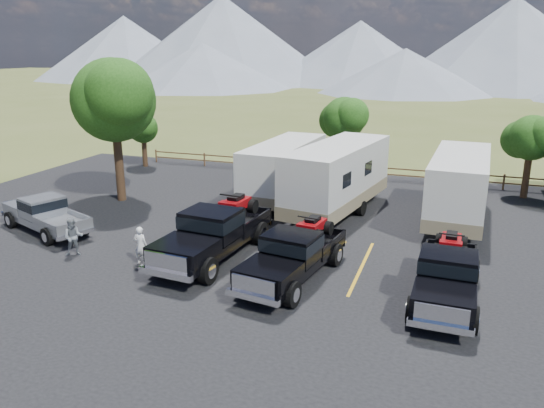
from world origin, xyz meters
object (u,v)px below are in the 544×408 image
(pickup_silver, at_px, (45,214))
(trailer_left, at_px, (284,171))
(tree_big_nw, at_px, (113,100))
(trailer_center, at_px, (337,178))
(person_a, at_px, (141,245))
(person_b, at_px, (73,237))
(rig_right, at_px, (447,274))
(trailer_right, at_px, (459,188))
(rig_left, at_px, (215,231))
(rig_center, at_px, (294,253))

(pickup_silver, bearing_deg, trailer_left, 156.06)
(tree_big_nw, distance_m, trailer_center, 12.68)
(person_a, bearing_deg, person_b, -0.38)
(rig_right, bearing_deg, trailer_right, 90.05)
(trailer_center, bearing_deg, tree_big_nw, -162.85)
(trailer_center, xyz_separation_m, pickup_silver, (-12.16, -7.24, -1.02))
(tree_big_nw, xyz_separation_m, person_a, (6.19, -7.61, -4.78))
(trailer_center, bearing_deg, trailer_left, 166.37)
(trailer_right, xyz_separation_m, person_b, (-14.86, -9.72, -0.97))
(trailer_center, relative_size, pickup_silver, 1.80)
(trailer_right, distance_m, person_b, 17.78)
(rig_right, distance_m, trailer_right, 8.89)
(rig_right, distance_m, person_b, 14.69)
(rig_right, distance_m, person_a, 11.56)
(rig_left, distance_m, trailer_left, 8.90)
(tree_big_nw, bearing_deg, person_b, -68.38)
(tree_big_nw, height_order, person_b, tree_big_nw)
(rig_center, bearing_deg, person_b, -165.96)
(rig_left, xyz_separation_m, person_a, (-2.46, -1.68, -0.33))
(rig_center, height_order, trailer_left, trailer_left)
(rig_left, relative_size, trailer_center, 0.68)
(trailer_center, distance_m, person_a, 10.87)
(rig_center, height_order, trailer_right, trailer_right)
(person_b, bearing_deg, rig_right, -28.82)
(rig_left, xyz_separation_m, trailer_center, (3.40, 7.40, 0.77))
(rig_left, relative_size, rig_center, 1.11)
(rig_left, relative_size, pickup_silver, 1.22)
(rig_right, height_order, trailer_right, trailer_right)
(tree_big_nw, bearing_deg, trailer_right, 6.31)
(person_b, bearing_deg, trailer_center, 13.48)
(pickup_silver, distance_m, person_b, 3.73)
(tree_big_nw, distance_m, rig_right, 19.56)
(rig_center, relative_size, person_b, 3.97)
(rig_left, relative_size, person_a, 4.52)
(tree_big_nw, relative_size, trailer_left, 0.83)
(rig_left, xyz_separation_m, pickup_silver, (-8.76, 0.16, -0.25))
(rig_center, xyz_separation_m, trailer_right, (5.60, 8.86, 0.79))
(trailer_center, bearing_deg, rig_left, -104.49)
(rig_center, xyz_separation_m, person_b, (-9.26, -0.86, -0.19))
(person_b, bearing_deg, trailer_right, 0.96)
(rig_center, height_order, rig_right, rig_center)
(trailer_right, bearing_deg, pickup_silver, -153.98)
(pickup_silver, height_order, person_a, pickup_silver)
(rig_left, height_order, person_b, rig_left)
(rig_right, relative_size, person_a, 3.85)
(tree_big_nw, bearing_deg, rig_center, -29.15)
(pickup_silver, bearing_deg, person_a, 95.09)
(trailer_left, distance_m, pickup_silver, 12.43)
(person_a, bearing_deg, tree_big_nw, -53.47)
(pickup_silver, xyz_separation_m, person_b, (3.18, -1.96, -0.06))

